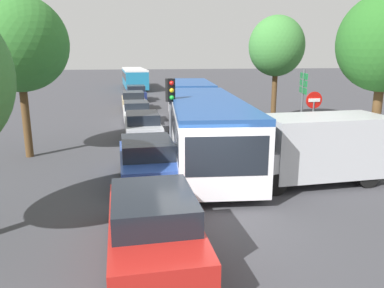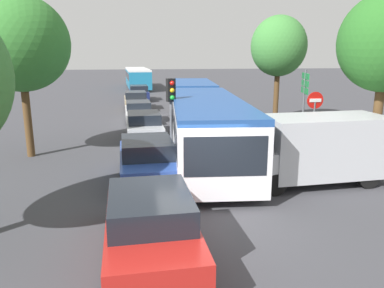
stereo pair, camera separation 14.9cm
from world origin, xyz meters
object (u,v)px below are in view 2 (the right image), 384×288
at_px(city_bus_rear, 137,77).
at_px(white_van, 317,148).
at_px(queued_car_tan, 136,100).
at_px(queued_car_red, 150,224).
at_px(traffic_light, 171,102).
at_px(direction_sign_post, 304,92).
at_px(queued_car_blue, 147,160).
at_px(no_entry_sign, 314,115).
at_px(queued_car_silver, 144,126).
at_px(queued_car_white, 138,111).
at_px(articulated_bus, 199,112).
at_px(queued_car_navy, 139,93).
at_px(tree_right_mid, 279,46).
at_px(tree_left_mid, 20,44).

xyz_separation_m(city_bus_rear, white_van, (5.92, -37.25, -0.21)).
bearing_deg(queued_car_tan, queued_car_red, 178.58).
bearing_deg(queued_car_red, traffic_light, -11.17).
xyz_separation_m(queued_car_red, direction_sign_post, (7.76, 9.61, 1.80)).
xyz_separation_m(queued_car_blue, no_entry_sign, (6.99, 1.92, 1.12)).
relative_size(queued_car_silver, queued_car_white, 1.06).
distance_m(articulated_bus, city_bus_rear, 30.63).
bearing_deg(city_bus_rear, no_entry_sign, -171.56).
xyz_separation_m(traffic_light, no_entry_sign, (5.94, -0.16, -0.62)).
height_order(queued_car_red, traffic_light, traffic_light).
bearing_deg(queued_car_tan, white_van, -163.98).
distance_m(no_entry_sign, direction_sign_post, 2.76).
distance_m(city_bus_rear, no_entry_sign, 35.03).
bearing_deg(queued_car_navy, city_bus_rear, -1.94).
height_order(queued_car_silver, direction_sign_post, direction_sign_post).
bearing_deg(queued_car_red, tree_right_mid, -31.65).
xyz_separation_m(white_van, tree_left_mid, (-10.63, 5.01, 3.48)).
xyz_separation_m(queued_car_white, queued_car_tan, (-0.18, 5.71, 0.04)).
height_order(city_bus_rear, traffic_light, traffic_light).
bearing_deg(direction_sign_post, queued_car_tan, -44.91).
bearing_deg(direction_sign_post, white_van, 83.46).
xyz_separation_m(articulated_bus, queued_car_tan, (-3.17, 11.75, -0.78)).
distance_m(city_bus_rear, queued_car_silver, 29.74).
bearing_deg(queued_car_white, queued_car_tan, -0.45).
height_order(queued_car_red, queued_car_navy, queued_car_red).
distance_m(articulated_bus, queued_car_tan, 12.20).
bearing_deg(queued_car_navy, no_entry_sign, -163.96).
bearing_deg(queued_car_silver, traffic_light, -169.13).
relative_size(queued_car_silver, no_entry_sign, 1.48).
distance_m(queued_car_navy, direction_sign_post, 20.53).
relative_size(city_bus_rear, queued_car_red, 2.66).
height_order(no_entry_sign, direction_sign_post, direction_sign_post).
height_order(queued_car_navy, tree_left_mid, tree_left_mid).
height_order(queued_car_navy, no_entry_sign, no_entry_sign).
relative_size(queued_car_red, queued_car_white, 1.12).
relative_size(tree_left_mid, tree_right_mid, 1.02).
relative_size(articulated_bus, city_bus_rear, 1.51).
distance_m(queued_car_white, queued_car_navy, 11.63).
height_order(articulated_bus, queued_car_silver, articulated_bus).
bearing_deg(queued_car_blue, queued_car_white, -1.15).
distance_m(city_bus_rear, traffic_light, 34.16).
height_order(queued_car_red, queued_car_blue, queued_car_red).
relative_size(queued_car_red, no_entry_sign, 1.57).
bearing_deg(traffic_light, queued_car_white, 170.73).
bearing_deg(traffic_light, direction_sign_post, 93.22).
bearing_deg(queued_car_silver, queued_car_blue, 177.51).
distance_m(traffic_light, tree_right_mid, 10.79).
xyz_separation_m(queued_car_blue, traffic_light, (1.05, 2.08, 1.74)).
xyz_separation_m(white_van, direction_sign_post, (1.98, 5.55, 1.33)).
bearing_deg(queued_car_white, white_van, -157.40).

